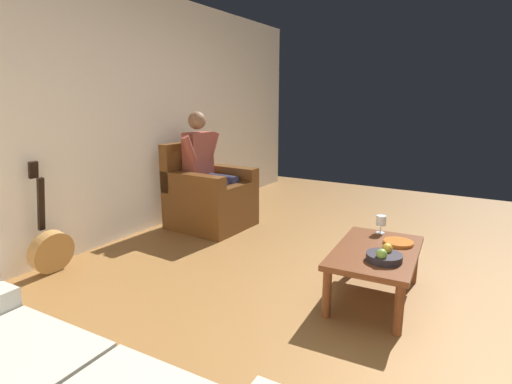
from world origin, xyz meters
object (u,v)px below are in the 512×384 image
object	(u,v)px
person_seated	(208,167)
decorative_dish	(398,243)
armchair	(209,197)
wine_glass_near	(381,222)
guitar	(51,248)
coffee_table	(376,257)
fruit_bowl	(384,256)

from	to	relation	value
person_seated	decorative_dish	bearing A→B (deg)	77.83
armchair	decorative_dish	xyz separation A→B (m)	(0.56, 2.21, 0.05)
wine_glass_near	guitar	bearing A→B (deg)	-61.00
armchair	person_seated	size ratio (longest dim) A/B	0.73
coffee_table	wine_glass_near	world-z (taller)	wine_glass_near
person_seated	decorative_dish	world-z (taller)	person_seated
guitar	decorative_dish	xyz separation A→B (m)	(-1.14, 2.58, 0.18)
decorative_dish	coffee_table	bearing A→B (deg)	-29.73
person_seated	wine_glass_near	xyz separation A→B (m)	(0.38, 2.04, -0.22)
guitar	fruit_bowl	distance (m)	2.68
coffee_table	person_seated	bearing A→B (deg)	-109.87
coffee_table	guitar	world-z (taller)	guitar
armchair	person_seated	distance (m)	0.36
coffee_table	decorative_dish	size ratio (longest dim) A/B	4.40
guitar	armchair	bearing A→B (deg)	168.03
coffee_table	fruit_bowl	bearing A→B (deg)	28.28
guitar	fruit_bowl	world-z (taller)	guitar
guitar	decorative_dish	world-z (taller)	guitar
armchair	coffee_table	distance (m)	2.23
coffee_table	guitar	bearing A→B (deg)	-69.03
decorative_dish	wine_glass_near	bearing A→B (deg)	-135.93
coffee_table	armchair	bearing A→B (deg)	-109.89
guitar	wine_glass_near	bearing A→B (deg)	119.00
armchair	guitar	distance (m)	1.75
coffee_table	wine_glass_near	distance (m)	0.42
guitar	wine_glass_near	xyz separation A→B (m)	(-1.33, 2.39, 0.26)
coffee_table	wine_glass_near	xyz separation A→B (m)	(-0.38, -0.07, 0.15)
guitar	fruit_bowl	xyz separation A→B (m)	(-0.76, 2.56, 0.20)
wine_glass_near	fruit_bowl	xyz separation A→B (m)	(0.57, 0.17, -0.06)
armchair	guitar	xyz separation A→B (m)	(1.70, -0.36, -0.12)
decorative_dish	fruit_bowl	bearing A→B (deg)	-2.26
guitar	wine_glass_near	size ratio (longest dim) A/B	6.48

